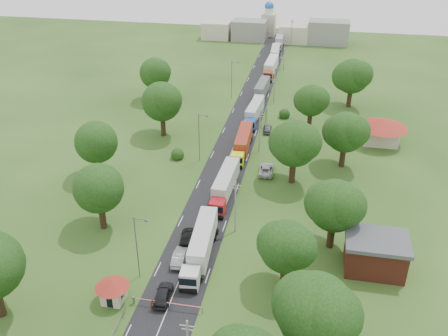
% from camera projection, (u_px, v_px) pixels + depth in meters
% --- Properties ---
extents(ground, '(260.00, 260.00, 0.00)m').
position_uv_depth(ground, '(210.00, 204.00, 84.73)').
color(ground, '#264517').
rests_on(ground, ground).
extents(road, '(8.00, 200.00, 0.04)m').
position_uv_depth(road, '(232.00, 152.00, 101.95)').
color(road, black).
rests_on(road, ground).
extents(boom_barrier, '(9.22, 0.35, 1.18)m').
position_uv_depth(boom_barrier, '(157.00, 302.00, 63.00)').
color(boom_barrier, slate).
rests_on(boom_barrier, ground).
extents(guard_booth, '(4.40, 4.40, 3.45)m').
position_uv_depth(guard_booth, '(112.00, 288.00, 63.38)').
color(guard_booth, beige).
rests_on(guard_booth, ground).
extents(info_sign, '(0.12, 3.10, 4.10)m').
position_uv_depth(info_sign, '(266.00, 112.00, 112.54)').
color(info_sign, slate).
rests_on(info_sign, ground).
extents(pole_1, '(1.60, 0.24, 9.00)m').
position_uv_depth(pole_1, '(235.00, 206.00, 75.52)').
color(pole_1, gray).
rests_on(pole_1, ground).
extents(pole_2, '(1.60, 0.24, 9.00)m').
position_uv_depth(pole_2, '(260.00, 131.00, 99.63)').
color(pole_2, gray).
rests_on(pole_2, ground).
extents(pole_3, '(1.60, 0.24, 9.00)m').
position_uv_depth(pole_3, '(274.00, 85.00, 123.74)').
color(pole_3, gray).
rests_on(pole_3, ground).
extents(pole_4, '(1.60, 0.24, 9.00)m').
position_uv_depth(pole_4, '(284.00, 54.00, 147.85)').
color(pole_4, gray).
rests_on(pole_4, ground).
extents(pole_5, '(1.60, 0.24, 9.00)m').
position_uv_depth(pole_5, '(292.00, 32.00, 171.96)').
color(pole_5, gray).
rests_on(pole_5, ground).
extents(lamp_0, '(2.03, 0.22, 10.00)m').
position_uv_depth(lamp_0, '(138.00, 245.00, 65.75)').
color(lamp_0, slate).
rests_on(lamp_0, ground).
extents(lamp_1, '(2.03, 0.22, 10.00)m').
position_uv_depth(lamp_1, '(200.00, 135.00, 95.89)').
color(lamp_1, slate).
rests_on(lamp_1, ground).
extents(lamp_2, '(2.03, 0.22, 10.00)m').
position_uv_depth(lamp_2, '(232.00, 78.00, 126.02)').
color(lamp_2, slate).
rests_on(lamp_2, ground).
extents(tree_1, '(9.60, 9.60, 12.05)m').
position_uv_depth(tree_1, '(315.00, 310.00, 52.23)').
color(tree_1, '#382616').
rests_on(tree_1, ground).
extents(tree_2, '(8.00, 8.00, 10.10)m').
position_uv_depth(tree_2, '(286.00, 246.00, 63.82)').
color(tree_2, '#382616').
rests_on(tree_2, ground).
extents(tree_3, '(8.80, 8.80, 11.07)m').
position_uv_depth(tree_3, '(334.00, 205.00, 71.12)').
color(tree_3, '#382616').
rests_on(tree_3, ground).
extents(tree_4, '(9.60, 9.60, 12.05)m').
position_uv_depth(tree_4, '(294.00, 143.00, 87.52)').
color(tree_4, '#382616').
rests_on(tree_4, ground).
extents(tree_5, '(8.80, 8.80, 11.07)m').
position_uv_depth(tree_5, '(346.00, 132.00, 93.17)').
color(tree_5, '#382616').
rests_on(tree_5, ground).
extents(tree_6, '(8.00, 8.00, 10.10)m').
position_uv_depth(tree_6, '(311.00, 100.00, 109.28)').
color(tree_6, '#382616').
rests_on(tree_6, ground).
extents(tree_7, '(9.60, 9.60, 12.05)m').
position_uv_depth(tree_7, '(352.00, 76.00, 120.10)').
color(tree_7, '#382616').
rests_on(tree_7, ground).
extents(tree_10, '(8.80, 8.80, 11.07)m').
position_uv_depth(tree_10, '(99.00, 188.00, 75.33)').
color(tree_10, '#382616').
rests_on(tree_10, ground).
extents(tree_11, '(8.80, 8.80, 11.07)m').
position_uv_depth(tree_11, '(96.00, 142.00, 89.43)').
color(tree_11, '#382616').
rests_on(tree_11, ground).
extents(tree_12, '(9.60, 9.60, 12.05)m').
position_uv_depth(tree_12, '(162.00, 101.00, 105.34)').
color(tree_12, '#382616').
rests_on(tree_12, ground).
extents(tree_13, '(8.80, 8.80, 11.07)m').
position_uv_depth(tree_13, '(155.00, 73.00, 124.21)').
color(tree_13, '#382616').
rests_on(tree_13, ground).
extents(house_brick, '(8.60, 6.60, 5.20)m').
position_uv_depth(house_brick, '(375.00, 253.00, 68.72)').
color(house_brick, maroon).
rests_on(house_brick, ground).
extents(house_cream, '(10.08, 10.08, 5.80)m').
position_uv_depth(house_cream, '(382.00, 127.00, 103.73)').
color(house_cream, beige).
rests_on(house_cream, ground).
extents(distant_town, '(52.00, 8.00, 8.00)m').
position_uv_depth(distant_town, '(279.00, 32.00, 177.65)').
color(distant_town, gray).
rests_on(distant_town, ground).
extents(church, '(5.00, 5.00, 12.30)m').
position_uv_depth(church, '(269.00, 21.00, 184.42)').
color(church, beige).
rests_on(church, ground).
extents(truck_0, '(3.38, 15.08, 4.16)m').
position_uv_depth(truck_0, '(201.00, 245.00, 71.09)').
color(truck_0, silver).
rests_on(truck_0, ground).
extents(truck_1, '(2.84, 14.72, 4.07)m').
position_uv_depth(truck_1, '(225.00, 185.00, 85.95)').
color(truck_1, '#AA131A').
rests_on(truck_1, ground).
extents(truck_2, '(2.87, 14.45, 4.00)m').
position_uv_depth(truck_2, '(243.00, 143.00, 100.72)').
color(truck_2, '#F4F51C').
rests_on(truck_2, ground).
extents(truck_3, '(3.12, 13.85, 3.82)m').
position_uv_depth(truck_3, '(254.00, 112.00, 115.20)').
color(truck_3, '#1C4AA8').
rests_on(truck_3, ground).
extents(truck_4, '(2.92, 13.88, 3.84)m').
position_uv_depth(truck_4, '(262.00, 90.00, 128.38)').
color(truck_4, silver).
rests_on(truck_4, ground).
extents(truck_5, '(3.02, 15.25, 4.22)m').
position_uv_depth(truck_5, '(271.00, 67.00, 144.97)').
color(truck_5, '#9A3917').
rests_on(truck_5, ground).
extents(truck_6, '(2.91, 13.95, 3.85)m').
position_uv_depth(truck_6, '(275.00, 54.00, 157.41)').
color(truck_6, '#215939').
rests_on(truck_6, ground).
extents(truck_7, '(2.67, 14.04, 3.89)m').
position_uv_depth(truck_7, '(280.00, 41.00, 172.03)').
color(truck_7, silver).
rests_on(truck_7, ground).
extents(car_lane_front, '(2.40, 5.07, 1.68)m').
position_uv_depth(car_lane_front, '(163.00, 294.00, 64.26)').
color(car_lane_front, black).
rests_on(car_lane_front, ground).
extents(car_lane_mid, '(2.10, 5.03, 1.62)m').
position_uv_depth(car_lane_mid, '(180.00, 257.00, 70.95)').
color(car_lane_mid, gray).
rests_on(car_lane_mid, ground).
extents(car_lane_rear, '(2.92, 5.66, 1.57)m').
position_uv_depth(car_lane_rear, '(188.00, 237.00, 75.07)').
color(car_lane_rear, black).
rests_on(car_lane_rear, ground).
extents(car_verge_near, '(2.94, 5.95, 1.62)m').
position_uv_depth(car_verge_near, '(266.00, 169.00, 93.74)').
color(car_verge_near, silver).
rests_on(car_verge_near, ground).
extents(car_verge_far, '(2.28, 4.72, 1.55)m').
position_uv_depth(car_verge_far, '(268.00, 128.00, 110.30)').
color(car_verge_far, slate).
rests_on(car_verge_far, ground).
extents(pedestrian_near, '(0.67, 0.56, 1.57)m').
position_uv_depth(pedestrian_near, '(153.00, 305.00, 62.58)').
color(pedestrian_near, gray).
rests_on(pedestrian_near, ground).
extents(pedestrian_booth, '(0.87, 0.99, 1.72)m').
position_uv_depth(pedestrian_booth, '(116.00, 302.00, 63.03)').
color(pedestrian_booth, gray).
rests_on(pedestrian_booth, ground).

